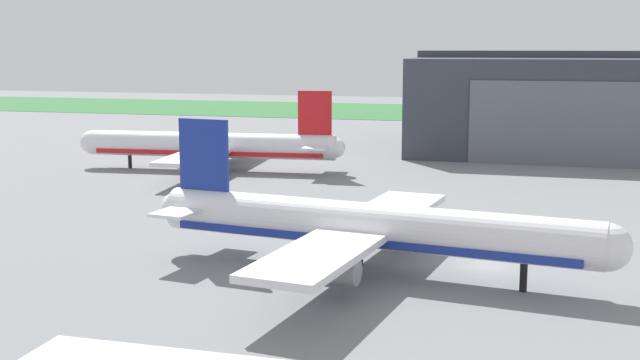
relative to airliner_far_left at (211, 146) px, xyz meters
The scene contains 4 objects.
ground_plane 60.16m from the airliner_far_left, 44.66° to the right, with size 440.00×440.00×0.00m, color slate.
grass_field_strip 121.65m from the airliner_far_left, 69.44° to the left, with size 440.00×56.00×0.08m, color #356F3A.
airliner_far_left is the anchor object (origin of this frame).
airliner_near_left 57.73m from the airliner_far_left, 54.47° to the right, with size 38.94×32.91×11.98m.
Camera 1 is at (3.54, -65.96, 18.14)m, focal length 44.83 mm.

